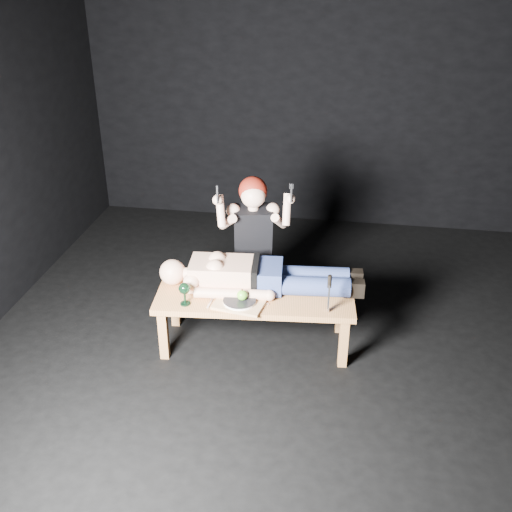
{
  "coord_description": "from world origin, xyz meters",
  "views": [
    {
      "loc": [
        0.29,
        -3.8,
        2.83
      ],
      "look_at": [
        -0.35,
        0.11,
        0.75
      ],
      "focal_mm": 42.68,
      "sensor_mm": 36.0,
      "label": 1
    }
  ],
  "objects_px": {
    "table": "(255,319)",
    "lying_man": "(262,273)",
    "serving_tray": "(240,303)",
    "kneeling_woman": "(253,241)",
    "goblet": "(185,294)",
    "carving_knife": "(329,294)"
  },
  "relations": [
    {
      "from": "table",
      "to": "serving_tray",
      "type": "height_order",
      "value": "serving_tray"
    },
    {
      "from": "table",
      "to": "lying_man",
      "type": "bearing_deg",
      "value": 68.28
    },
    {
      "from": "table",
      "to": "kneeling_woman",
      "type": "bearing_deg",
      "value": 96.18
    },
    {
      "from": "kneeling_woman",
      "to": "serving_tray",
      "type": "distance_m",
      "value": 0.73
    },
    {
      "from": "lying_man",
      "to": "kneeling_woman",
      "type": "bearing_deg",
      "value": 103.09
    },
    {
      "from": "serving_tray",
      "to": "carving_knife",
      "type": "xyz_separation_m",
      "value": [
        0.64,
        0.01,
        0.14
      ]
    },
    {
      "from": "table",
      "to": "serving_tray",
      "type": "distance_m",
      "value": 0.3
    },
    {
      "from": "serving_tray",
      "to": "goblet",
      "type": "relative_size",
      "value": 2.02
    },
    {
      "from": "serving_tray",
      "to": "kneeling_woman",
      "type": "bearing_deg",
      "value": 91.68
    },
    {
      "from": "goblet",
      "to": "lying_man",
      "type": "bearing_deg",
      "value": 32.7
    },
    {
      "from": "kneeling_woman",
      "to": "goblet",
      "type": "bearing_deg",
      "value": -127.6
    },
    {
      "from": "table",
      "to": "lying_man",
      "type": "height_order",
      "value": "lying_man"
    },
    {
      "from": "kneeling_woman",
      "to": "table",
      "type": "bearing_deg",
      "value": -90.57
    },
    {
      "from": "kneeling_woman",
      "to": "carving_knife",
      "type": "bearing_deg",
      "value": -58.39
    },
    {
      "from": "table",
      "to": "goblet",
      "type": "relative_size",
      "value": 8.4
    },
    {
      "from": "table",
      "to": "carving_knife",
      "type": "distance_m",
      "value": 0.69
    },
    {
      "from": "lying_man",
      "to": "carving_knife",
      "type": "height_order",
      "value": "carving_knife"
    },
    {
      "from": "lying_man",
      "to": "carving_knife",
      "type": "distance_m",
      "value": 0.58
    },
    {
      "from": "goblet",
      "to": "kneeling_woman",
      "type": "bearing_deg",
      "value": 64.12
    },
    {
      "from": "carving_knife",
      "to": "serving_tray",
      "type": "bearing_deg",
      "value": 175.97
    },
    {
      "from": "kneeling_woman",
      "to": "goblet",
      "type": "height_order",
      "value": "kneeling_woman"
    },
    {
      "from": "lying_man",
      "to": "serving_tray",
      "type": "height_order",
      "value": "lying_man"
    }
  ]
}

